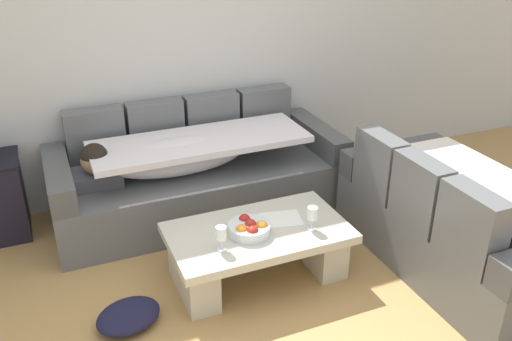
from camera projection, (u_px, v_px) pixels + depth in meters
The scene contains 10 objects.
ground_plane at pixel (277, 335), 3.25m from camera, with size 14.00×14.00×0.00m, color #AE844C.
back_wall at pixel (170, 38), 4.45m from camera, with size 9.00×0.10×2.70m, color #B9BCBE.
couch_along_wall at pixel (194, 175), 4.45m from camera, with size 2.33×0.92×0.88m.
couch_near_window at pixel (457, 223), 3.77m from camera, with size 0.92×1.73×0.88m.
coffee_table at pixel (258, 247), 3.67m from camera, with size 1.20×0.68×0.38m.
fruit_bowl at pixel (250, 228), 3.54m from camera, with size 0.28×0.28×0.10m.
wine_glass_near_left at pixel (221, 234), 3.34m from camera, with size 0.07×0.07×0.17m.
wine_glass_near_right at pixel (312, 214), 3.56m from camera, with size 0.07×0.07×0.17m.
open_magazine at pixel (281, 219), 3.72m from camera, with size 0.28×0.21×0.01m, color white.
crumpled_garment at pixel (128, 316), 3.31m from camera, with size 0.40×0.32×0.12m, color #191933.
Camera 1 is at (-1.09, -2.26, 2.30)m, focal length 38.09 mm.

